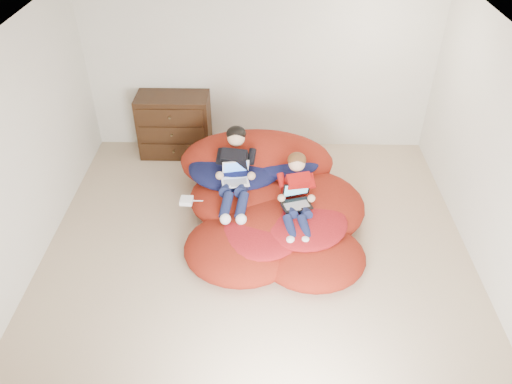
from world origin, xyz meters
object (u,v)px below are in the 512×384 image
object	(u,v)px
younger_boy	(297,192)
dresser	(175,125)
beanbag_pile	(269,201)
laptop_white	(235,175)
laptop_black	(297,198)
older_boy	(236,167)

from	to	relation	value
younger_boy	dresser	bearing A→B (deg)	133.29
beanbag_pile	younger_boy	size ratio (longest dim) A/B	2.57
dresser	laptop_white	distance (m)	1.81
dresser	laptop_black	world-z (taller)	dresser
beanbag_pile	younger_boy	xyz separation A→B (m)	(0.32, -0.27, 0.36)
older_boy	younger_boy	size ratio (longest dim) A/B	1.15
dresser	laptop_black	bearing A→B (deg)	-47.39
laptop_white	laptop_black	distance (m)	0.81
beanbag_pile	laptop_white	bearing A→B (deg)	174.40
older_boy	younger_boy	xyz separation A→B (m)	(0.73, -0.38, -0.07)
laptop_black	older_boy	bearing A→B (deg)	150.09
younger_boy	laptop_black	distance (m)	0.08
dresser	beanbag_pile	size ratio (longest dim) A/B	0.42
dresser	older_boy	xyz separation A→B (m)	(0.98, -1.44, 0.23)
laptop_black	younger_boy	bearing A→B (deg)	90.00
older_boy	laptop_black	world-z (taller)	older_boy
beanbag_pile	laptop_white	xyz separation A→B (m)	(-0.41, 0.04, 0.36)
beanbag_pile	laptop_black	bearing A→B (deg)	-44.22
dresser	laptop_black	xyz separation A→B (m)	(1.71, -1.86, 0.09)
dresser	younger_boy	bearing A→B (deg)	-46.71
laptop_black	beanbag_pile	bearing A→B (deg)	135.78
beanbag_pile	laptop_white	size ratio (longest dim) A/B	6.79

